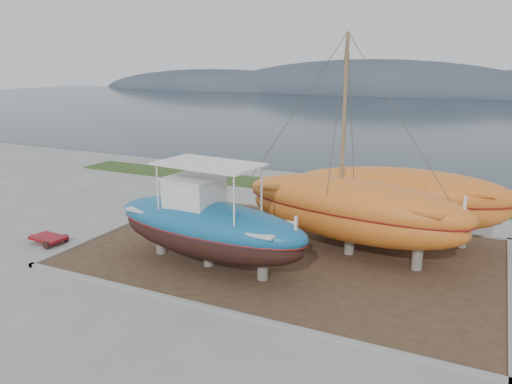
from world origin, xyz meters
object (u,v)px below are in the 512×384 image
at_px(white_dinghy, 203,214).
at_px(orange_sailboat, 354,149).
at_px(red_trailer, 49,240).
at_px(orange_bare_hull, 397,205).
at_px(blue_caique, 208,215).

bearing_deg(white_dinghy, orange_sailboat, -11.31).
bearing_deg(red_trailer, white_dinghy, 49.85).
bearing_deg(orange_sailboat, red_trailer, -150.93).
distance_m(white_dinghy, orange_bare_hull, 9.87).
height_order(blue_caique, white_dinghy, blue_caique).
relative_size(blue_caique, white_dinghy, 2.44).
xyz_separation_m(blue_caique, orange_sailboat, (4.98, 3.87, 2.55)).
relative_size(orange_sailboat, red_trailer, 4.26).
bearing_deg(blue_caique, white_dinghy, 129.94).
bearing_deg(orange_bare_hull, blue_caique, -141.18).
height_order(orange_sailboat, orange_bare_hull, orange_sailboat).
relative_size(white_dinghy, orange_sailboat, 0.36).
xyz_separation_m(blue_caique, red_trailer, (-8.31, -0.97, -2.09)).
bearing_deg(red_trailer, blue_caique, 9.53).
bearing_deg(white_dinghy, red_trailer, -139.43).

